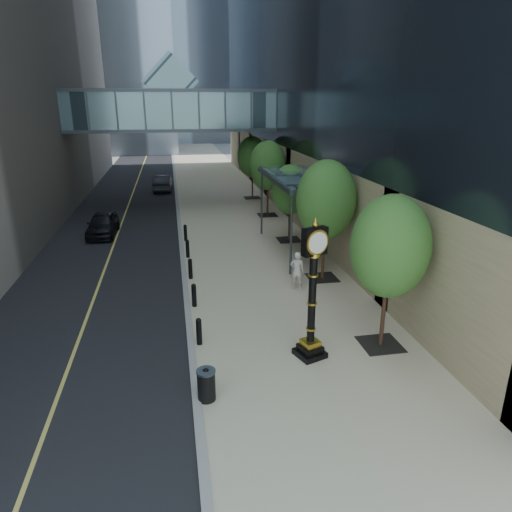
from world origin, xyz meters
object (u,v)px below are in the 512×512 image
(car_near, at_px, (103,224))
(car_far, at_px, (163,183))
(trash_bin, at_px, (206,386))
(street_clock, at_px, (312,301))
(pedestrian, at_px, (297,271))

(car_near, xyz_separation_m, car_far, (3.66, 14.87, 0.02))
(car_far, bearing_deg, trash_bin, 95.85)
(street_clock, distance_m, car_near, 18.85)
(pedestrian, bearing_deg, car_near, -27.02)
(trash_bin, distance_m, car_near, 19.09)
(street_clock, distance_m, car_far, 31.94)
(car_near, bearing_deg, car_far, 78.27)
(street_clock, xyz_separation_m, car_near, (-8.78, 16.63, -1.35))
(pedestrian, relative_size, car_far, 0.39)
(car_near, bearing_deg, trash_bin, -72.22)
(trash_bin, bearing_deg, car_far, 92.58)
(trash_bin, distance_m, car_far, 33.28)
(trash_bin, relative_size, pedestrian, 0.51)
(pedestrian, bearing_deg, car_far, -55.57)
(car_far, bearing_deg, street_clock, 102.50)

